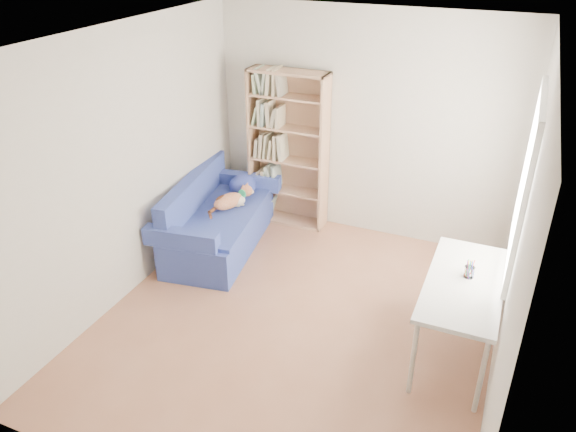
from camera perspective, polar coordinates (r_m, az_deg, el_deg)
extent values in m
plane|color=brown|center=(5.40, 0.86, -10.67)|extent=(4.00, 4.00, 0.00)
cube|color=silver|center=(6.46, 7.78, 9.01)|extent=(3.50, 0.04, 2.60)
cube|color=silver|center=(3.23, -12.92, -12.77)|extent=(3.50, 0.04, 2.60)
cube|color=silver|center=(5.54, -16.10, 4.87)|extent=(0.04, 4.00, 2.60)
cube|color=silver|center=(4.43, 22.44, -2.24)|extent=(0.04, 4.00, 2.60)
cube|color=white|center=(4.29, 1.11, 17.60)|extent=(3.50, 4.00, 0.04)
cube|color=white|center=(4.89, 23.18, 3.09)|extent=(0.01, 1.20, 1.30)
cube|color=navy|center=(6.48, -6.93, -1.47)|extent=(1.03, 1.78, 0.42)
cube|color=navy|center=(6.44, -9.63, 2.31)|extent=(0.40, 1.68, 0.41)
cube|color=navy|center=(6.94, -3.99, 3.56)|extent=(0.81, 0.26, 0.19)
cube|color=navy|center=(5.77, -10.80, -2.26)|extent=(0.81, 0.26, 0.19)
cube|color=navy|center=(6.36, -6.89, 0.29)|extent=(1.00, 1.64, 0.05)
ellipsoid|color=navy|center=(6.77, -4.63, 3.14)|extent=(0.32, 0.35, 0.24)
ellipsoid|color=#A13912|center=(6.39, -6.10, 1.50)|extent=(0.33, 0.44, 0.16)
ellipsoid|color=silver|center=(6.46, -5.18, 1.68)|extent=(0.17, 0.20, 0.10)
ellipsoid|color=#32180D|center=(6.35, -6.54, 1.67)|extent=(0.18, 0.23, 0.08)
sphere|color=#A13912|center=(6.59, -4.81, 2.77)|extent=(0.14, 0.14, 0.14)
cone|color=#A13912|center=(6.59, -4.85, 3.42)|extent=(0.07, 0.07, 0.07)
cone|color=#A13912|center=(6.54, -5.11, 3.20)|extent=(0.07, 0.07, 0.07)
cylinder|color=#29D08A|center=(6.54, -5.12, 2.39)|extent=(0.11, 0.07, 0.11)
cylinder|color=#32180D|center=(6.24, -7.22, 0.42)|extent=(0.05, 0.15, 0.05)
cube|color=tan|center=(6.88, -3.52, 7.24)|extent=(0.03, 0.29, 1.89)
cube|color=tan|center=(6.55, 3.71, 6.13)|extent=(0.03, 0.29, 1.89)
cube|color=tan|center=(6.42, 0.01, 14.45)|extent=(0.94, 0.29, 0.03)
cube|color=tan|center=(7.09, 0.01, -0.29)|extent=(0.94, 0.29, 0.03)
cube|color=tan|center=(6.82, 0.46, 7.10)|extent=(0.94, 0.02, 1.89)
cube|color=silver|center=(4.84, 17.51, -6.57)|extent=(0.61, 1.33, 0.04)
cylinder|color=silver|center=(5.56, 20.38, -6.88)|extent=(0.04, 0.04, 0.71)
cylinder|color=silver|center=(4.58, 19.04, -15.16)|extent=(0.04, 0.04, 0.71)
cylinder|color=silver|center=(5.58, 15.20, -5.90)|extent=(0.04, 0.04, 0.71)
cylinder|color=silver|center=(4.60, 12.59, -13.89)|extent=(0.04, 0.04, 0.71)
cylinder|color=white|center=(4.88, 17.92, -5.42)|extent=(0.08, 0.08, 0.10)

